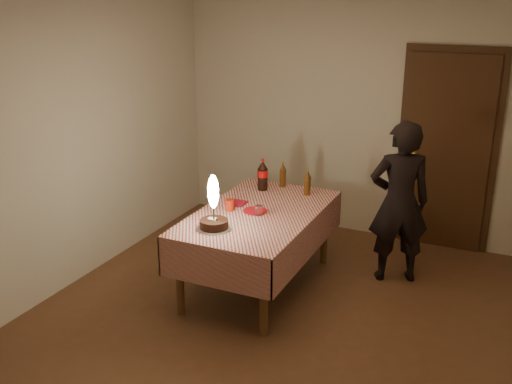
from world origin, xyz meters
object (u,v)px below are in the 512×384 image
Objects in this scene: cola_bottle at (263,175)px; red_plate at (255,211)px; red_cup at (230,205)px; amber_bottle_left at (283,175)px; birthday_cake at (214,213)px; clear_cup at (259,211)px; photographer at (399,202)px; amber_bottle_right at (307,183)px; dining_table at (258,222)px.

red_plate is at bearing -72.07° from cola_bottle.
red_cup is 0.85m from amber_bottle_left.
birthday_cake reaches higher than cola_bottle.
amber_bottle_left reaches higher than red_plate.
clear_cup is 0.06× the size of photographer.
amber_bottle_right is at bearing 6.11° from cola_bottle.
amber_bottle_right is at bearing -175.38° from photographer.
photographer is at bearing 43.16° from birthday_cake.
red_plate is 0.11m from clear_cup.
photographer is (1.07, 0.77, -0.01)m from clear_cup.
clear_cup is 1.32m from photographer.
clear_cup is at bearing -61.38° from dining_table.
red_cup is 0.39× the size of amber_bottle_left.
amber_bottle_right is at bearing -22.76° from amber_bottle_left.
cola_bottle is (0.03, 0.65, 0.10)m from red_cup.
photographer is (1.37, 0.77, -0.02)m from red_cup.
birthday_cake is 0.46m from red_cup.
cola_bottle is (-0.26, 0.66, 0.11)m from clear_cup.
cola_bottle reaches higher than clear_cup.
clear_cup reaches higher than red_plate.
photographer is at bearing 32.12° from dining_table.
red_cup is 0.06× the size of photographer.
red_plate is (-0.03, 0.00, 0.10)m from dining_table.
photographer is (1.15, 0.70, 0.03)m from red_plate.
dining_table is at bearing -84.08° from amber_bottle_left.
red_cup is 0.31× the size of cola_bottle.
birthday_cake reaches higher than red_cup.
photographer is (1.33, 0.12, -0.12)m from cola_bottle.
dining_table is 6.75× the size of amber_bottle_right.
red_cup is at bearing -92.92° from cola_bottle.
amber_bottle_left is at bearing 95.92° from dining_table.
birthday_cake is 1.21m from amber_bottle_right.
red_plate is at bearing 134.11° from clear_cup.
cola_bottle reaches higher than red_plate.
birthday_cake is at bearing -94.32° from amber_bottle_left.
red_cup is at bearing -124.99° from amber_bottle_right.
birthday_cake is 1.85× the size of amber_bottle_right.
red_plate is 0.14× the size of photographer.
cola_bottle is at bearing 111.77° from clear_cup.
dining_table is 0.67m from cola_bottle.
amber_bottle_left is at bearing 157.24° from amber_bottle_right.
cola_bottle is at bearing 107.93° from red_plate.
amber_bottle_left reaches higher than dining_table.
birthday_cake is 0.49m from clear_cup.
photographer is at bearing 35.83° from clear_cup.
clear_cup is (0.29, -0.01, -0.01)m from red_cup.
red_plate is 0.24m from red_cup.
amber_bottle_left and amber_bottle_right have the same top height.
amber_bottle_right is at bearing 74.65° from clear_cup.
amber_bottle_left is at bearing 85.68° from birthday_cake.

